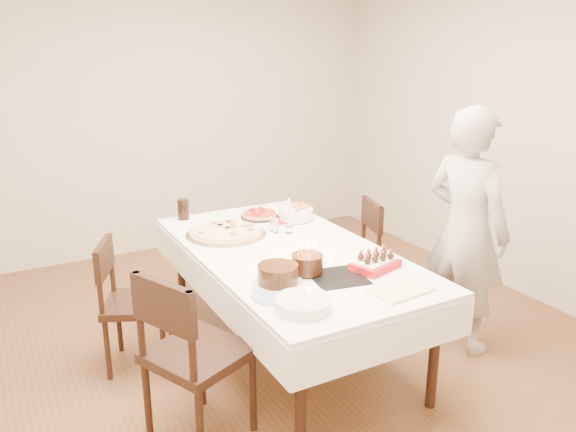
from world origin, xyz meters
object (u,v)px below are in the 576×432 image
chair_left_dessert (199,354)px  cola_glass (183,209)px  birthday_cake (307,258)px  taper_candle (289,215)px  strawberry_box (375,263)px  pizza_pepperoni (260,215)px  chair_left_savory (138,304)px  layer_cake (278,275)px  pizza_white (226,233)px  chair_right_savory (348,256)px  dining_table (288,302)px  person (466,231)px  pasta_bowl (296,214)px

chair_left_dessert → cola_glass: bearing=-130.4°
chair_left_dessert → birthday_cake: 0.82m
taper_candle → strawberry_box: size_ratio=0.91×
chair_left_dessert → pizza_pepperoni: bearing=-151.6°
chair_left_savory → layer_cake: size_ratio=2.99×
chair_left_savory → birthday_cake: bearing=162.5°
pizza_white → pizza_pepperoni: size_ratio=1.92×
pizza_pepperoni → birthday_cake: size_ratio=1.59×
chair_left_dessert → chair_right_savory: bearing=-174.0°
dining_table → taper_candle: size_ratio=8.25×
person → chair_left_savory: bearing=56.5°
chair_left_savory → taper_candle: 1.18m
chair_right_savory → chair_left_savory: chair_right_savory is taller
dining_table → pizza_pepperoni: (0.15, 0.74, 0.40)m
person → strawberry_box: size_ratio=5.92×
chair_left_savory → pizza_white: 0.77m
dining_table → strawberry_box: size_ratio=7.54×
cola_glass → strawberry_box: (0.69, -1.52, -0.04)m
chair_right_savory → pizza_white: (-0.99, 0.09, 0.33)m
person → layer_cake: person is taller
taper_candle → birthday_cake: 0.75m
chair_right_savory → person: person is taller
dining_table → cola_glass: size_ratio=13.46×
chair_left_savory → pizza_white: bearing=-145.5°
birthday_cake → pasta_bowl: bearing=64.2°
dining_table → birthday_cake: bearing=-102.8°
cola_glass → pasta_bowl: bearing=-29.8°
cola_glass → birthday_cake: (0.29, -1.38, 0.02)m
chair_left_dessert → pasta_bowl: bearing=-161.8°
chair_right_savory → cola_glass: bearing=167.4°
pizza_white → cola_glass: size_ratio=3.56×
birthday_cake → strawberry_box: size_ratio=0.65×
chair_right_savory → strawberry_box: chair_right_savory is taller
chair_left_savory → birthday_cake: 1.19m
chair_left_savory → layer_cake: chair_left_savory is taller
layer_cake → strawberry_box: bearing=-7.0°
chair_right_savory → birthday_cake: birthday_cake is taller
birthday_cake → layer_cake: bearing=-165.7°
dining_table → pizza_white: size_ratio=3.78×
dining_table → taper_candle: taper_candle is taller
taper_candle → pizza_white: bearing=159.3°
person → pizza_white: person is taller
chair_left_dessert → strawberry_box: size_ratio=3.48×
pizza_white → strawberry_box: bearing=-61.1°
pasta_bowl → cola_glass: size_ratio=1.64×
chair_left_dessert → pasta_bowl: (1.19, 1.09, 0.31)m
pizza_pepperoni → layer_cake: bearing=-111.3°
person → birthday_cake: (-1.20, 0.06, 0.01)m
taper_candle → chair_left_dessert: bearing=-139.8°
dining_table → cola_glass: bearing=111.2°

